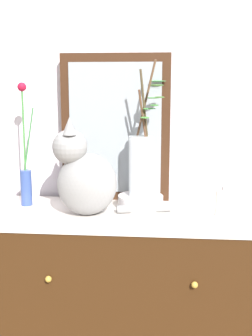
% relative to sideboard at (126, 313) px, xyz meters
% --- Properties ---
extents(wall_back, '(4.40, 0.08, 2.60)m').
position_rel_sideboard_xyz_m(wall_back, '(0.00, 0.29, 0.86)').
color(wall_back, silver).
rests_on(wall_back, ground_plane).
extents(sideboard, '(1.20, 0.46, 0.88)m').
position_rel_sideboard_xyz_m(sideboard, '(0.00, 0.00, 0.00)').
color(sideboard, '#361F0D').
rests_on(sideboard, ground_plane).
extents(mirror_leaning, '(0.47, 0.03, 0.64)m').
position_rel_sideboard_xyz_m(mirror_leaning, '(-0.06, 0.20, 0.76)').
color(mirror_leaning, '#351E10').
rests_on(mirror_leaning, sideboard).
extents(cat_sitting, '(0.46, 0.23, 0.38)m').
position_rel_sideboard_xyz_m(cat_sitting, '(-0.16, -0.05, 0.59)').
color(cat_sitting, gray).
rests_on(cat_sitting, sideboard).
extents(vase_slim_green, '(0.07, 0.05, 0.51)m').
position_rel_sideboard_xyz_m(vase_slim_green, '(-0.43, 0.07, 0.58)').
color(vase_slim_green, '#33498B').
rests_on(vase_slim_green, sideboard).
extents(bowl_porcelain, '(0.19, 0.19, 0.05)m').
position_rel_sideboard_xyz_m(bowl_porcelain, '(0.05, 0.07, 0.47)').
color(bowl_porcelain, silver).
rests_on(bowl_porcelain, sideboard).
extents(vase_glass_clear, '(0.15, 0.22, 0.55)m').
position_rel_sideboard_xyz_m(vase_glass_clear, '(0.06, 0.07, 0.63)').
color(vase_glass_clear, silver).
rests_on(vase_glass_clear, bowl_porcelain).
extents(candle_pillar, '(0.05, 0.05, 0.12)m').
position_rel_sideboard_xyz_m(candle_pillar, '(0.38, -0.02, 0.49)').
color(candle_pillar, '#F4DCCE').
rests_on(candle_pillar, sideboard).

